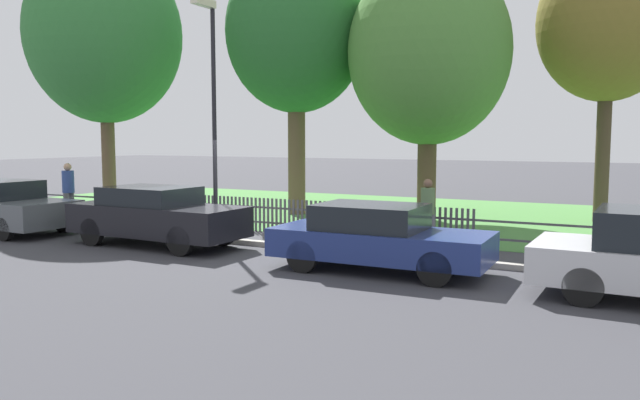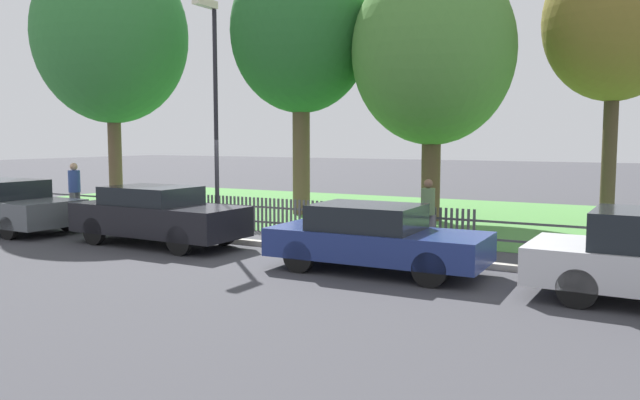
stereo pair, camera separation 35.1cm
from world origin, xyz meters
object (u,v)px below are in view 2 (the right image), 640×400
at_px(street_lamp, 213,92).
at_px(parked_car_navy_estate, 374,237).
at_px(covered_motorcycle, 349,220).
at_px(tree_nearest_kerb, 111,36).
at_px(pedestrian_near_fence, 428,209).
at_px(parked_car_silver_hatchback, 5,205).
at_px(tree_far_left, 615,21).
at_px(tree_behind_motorcycle, 301,33).
at_px(pedestrian_by_lamp, 75,188).
at_px(parked_car_black_saloon, 157,215).
at_px(tree_mid_park, 433,52).

bearing_deg(street_lamp, parked_car_navy_estate, -18.70).
distance_m(covered_motorcycle, tree_nearest_kerb, 11.92).
bearing_deg(pedestrian_near_fence, street_lamp, -169.98).
distance_m(parked_car_silver_hatchback, tree_far_left, 18.08).
height_order(tree_behind_motorcycle, pedestrian_by_lamp, tree_behind_motorcycle).
relative_size(covered_motorcycle, tree_far_left, 0.22).
distance_m(tree_far_left, pedestrian_near_fence, 9.00).
xyz_separation_m(pedestrian_near_fence, street_lamp, (-5.25, -1.21, 2.80)).
bearing_deg(parked_car_navy_estate, pedestrian_near_fence, 88.22).
height_order(parked_car_silver_hatchback, covered_motorcycle, parked_car_silver_hatchback).
xyz_separation_m(tree_nearest_kerb, tree_far_left, (15.22, 4.93, -0.06)).
distance_m(covered_motorcycle, pedestrian_near_fence, 1.85).
xyz_separation_m(tree_nearest_kerb, pedestrian_by_lamp, (0.54, -2.20, -4.99)).
bearing_deg(covered_motorcycle, parked_car_black_saloon, -159.59).
bearing_deg(tree_far_left, tree_nearest_kerb, -162.05).
height_order(parked_car_silver_hatchback, street_lamp, street_lamp).
bearing_deg(parked_car_black_saloon, parked_car_navy_estate, -0.97).
distance_m(tree_behind_motorcycle, pedestrian_near_fence, 8.87).
distance_m(parked_car_black_saloon, tree_nearest_kerb, 9.26).
distance_m(tree_far_left, pedestrian_by_lamp, 17.05).
height_order(tree_far_left, street_lamp, tree_far_left).
bearing_deg(tree_nearest_kerb, parked_car_black_saloon, -36.15).
bearing_deg(parked_car_navy_estate, covered_motorcycle, 125.91).
distance_m(parked_car_silver_hatchback, street_lamp, 6.74).
distance_m(tree_behind_motorcycle, tree_far_left, 9.52).
bearing_deg(pedestrian_by_lamp, parked_car_navy_estate, -113.86).
xyz_separation_m(tree_far_left, street_lamp, (-8.55, -7.90, -2.24)).
bearing_deg(covered_motorcycle, tree_far_left, 53.78).
height_order(parked_car_black_saloon, street_lamp, street_lamp).
xyz_separation_m(parked_car_navy_estate, covered_motorcycle, (-1.56, 2.08, 0.00)).
bearing_deg(tree_mid_park, tree_nearest_kerb, -164.50).
distance_m(parked_car_black_saloon, tree_behind_motorcycle, 8.74).
bearing_deg(parked_car_silver_hatchback, tree_nearest_kerb, 101.98).
xyz_separation_m(covered_motorcycle, pedestrian_near_fence, (1.60, 0.89, 0.24)).
distance_m(parked_car_navy_estate, covered_motorcycle, 2.60).
xyz_separation_m(tree_mid_park, pedestrian_near_fence, (1.52, -4.64, -4.22)).
distance_m(covered_motorcycle, tree_behind_motorcycle, 8.56).
bearing_deg(covered_motorcycle, pedestrian_by_lamp, 173.98).
height_order(tree_nearest_kerb, pedestrian_by_lamp, tree_nearest_kerb).
distance_m(parked_car_silver_hatchback, pedestrian_near_fence, 11.41).
xyz_separation_m(covered_motorcycle, tree_mid_park, (0.08, 5.54, 4.47)).
bearing_deg(tree_behind_motorcycle, tree_nearest_kerb, -157.57).
xyz_separation_m(tree_nearest_kerb, pedestrian_near_fence, (11.92, -1.76, -5.09)).
relative_size(tree_mid_park, tree_far_left, 0.96).
distance_m(covered_motorcycle, tree_mid_park, 7.11).
relative_size(pedestrian_by_lamp, street_lamp, 0.30).
relative_size(pedestrian_near_fence, pedestrian_by_lamp, 0.90).
bearing_deg(parked_car_black_saloon, tree_nearest_kerb, 145.25).
xyz_separation_m(parked_car_navy_estate, pedestrian_by_lamp, (-11.34, 2.53, 0.34)).
bearing_deg(street_lamp, parked_car_silver_hatchback, -162.03).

